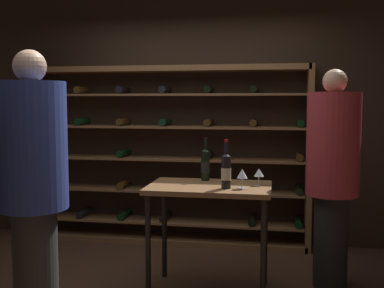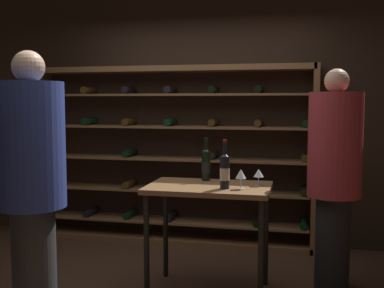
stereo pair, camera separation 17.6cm
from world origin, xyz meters
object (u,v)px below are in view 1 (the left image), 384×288
Objects in this scene: person_bystander_red_print at (333,169)px; person_guest_plum_blouse at (33,175)px; wine_rack at (165,156)px; wine_glass_stemmed_right at (259,173)px; wine_glass_stemmed_left at (242,174)px; wine_bottle_green_slim at (205,164)px; tasting_table at (210,199)px; wine_bottle_gold_foil at (226,170)px.

person_guest_plum_blouse reaches higher than person_bystander_red_print.
wine_rack reaches higher than wine_glass_stemmed_right.
wine_bottle_green_slim is at bearing 135.34° from wine_glass_stemmed_left.
wine_rack is at bearing 117.69° from tasting_table.
wine_bottle_gold_foil is (0.83, -1.42, 0.06)m from wine_rack.
wine_glass_stemmed_left is (0.27, -0.11, 0.22)m from tasting_table.
wine_glass_stemmed_right is 0.21m from wine_glass_stemmed_left.
wine_rack is 1.95m from person_bystander_red_print.
person_guest_plum_blouse is (-0.46, -2.03, 0.08)m from wine_rack.
wine_rack is at bearing 120.33° from wine_bottle_gold_foil.
wine_bottle_gold_foil is 0.13m from wine_glass_stemmed_left.
person_guest_plum_blouse reaches higher than wine_glass_stemmed_right.
tasting_table is 1.06m from person_bystander_red_print.
person_bystander_red_print reaches higher than tasting_table.
wine_rack reaches higher than tasting_table.
wine_glass_stemmed_right is at bearing 9.39° from tasting_table.
wine_rack is 1.64m from wine_glass_stemmed_right.
wine_bottle_gold_foil is at bearing -38.41° from tasting_table.
wine_glass_stemmed_left is at bearing -125.18° from wine_glass_stemmed_right.
person_bystander_red_print reaches higher than wine_bottle_green_slim.
person_bystander_red_print is at bearing 4.09° from wine_bottle_green_slim.
wine_bottle_green_slim is 2.37× the size of wine_glass_stemmed_left.
wine_rack reaches higher than person_bystander_red_print.
person_guest_plum_blouse is 1.54m from wine_glass_stemmed_left.
wine_bottle_gold_foil is 2.47× the size of wine_glass_stemmed_left.
wine_bottle_gold_foil is at bearing -149.60° from person_guest_plum_blouse.
tasting_table is 2.58× the size of wine_bottle_gold_foil.
wine_glass_stemmed_left is at bearing -151.36° from person_guest_plum_blouse.
wine_bottle_gold_foil is (-0.85, -0.42, 0.02)m from person_bystander_red_print.
person_bystander_red_print reaches higher than wine_bottle_gold_foil.
person_guest_plum_blouse is (-1.14, -0.73, 0.27)m from tasting_table.
tasting_table is at bearing -73.01° from wine_bottle_green_slim.
person_guest_plum_blouse reaches higher than wine_bottle_green_slim.
person_guest_plum_blouse is at bearing -154.50° from wine_bottle_gold_foil.
wine_bottle_gold_foil is (1.29, 0.61, -0.02)m from person_guest_plum_blouse.
person_guest_plum_blouse is at bearing 70.49° from person_bystander_red_print.
wine_glass_stemmed_right is at bearing 36.21° from wine_bottle_gold_foil.
wine_bottle_green_slim reaches higher than wine_glass_stemmed_left.
person_bystander_red_print is 1.07m from wine_bottle_green_slim.
wine_rack reaches higher than wine_bottle_green_slim.
wine_bottle_gold_foil is 0.31m from wine_glass_stemmed_right.
wine_glass_stemmed_left is (0.34, -0.34, -0.03)m from wine_bottle_green_slim.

